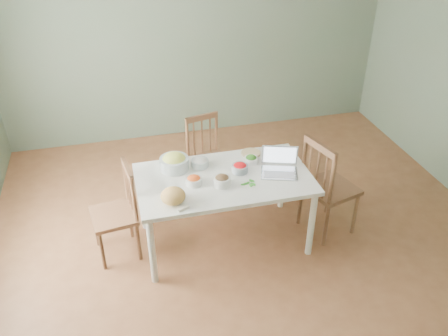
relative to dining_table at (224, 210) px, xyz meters
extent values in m
cube|color=brown|center=(0.23, -0.16, -0.37)|extent=(5.00, 5.00, 0.00)
cube|color=slate|center=(0.23, 2.34, 0.98)|extent=(5.00, 0.00, 2.70)
ellipsoid|color=#C18E45|center=(-0.51, -0.27, 0.44)|extent=(0.28, 0.28, 0.14)
cube|color=white|center=(-0.44, -0.39, 0.39)|extent=(0.10, 0.06, 0.03)
cylinder|color=tan|center=(0.36, 0.34, 0.38)|extent=(0.23, 0.23, 0.02)
camera|label=1|loc=(-0.88, -3.45, 2.73)|focal=37.55mm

